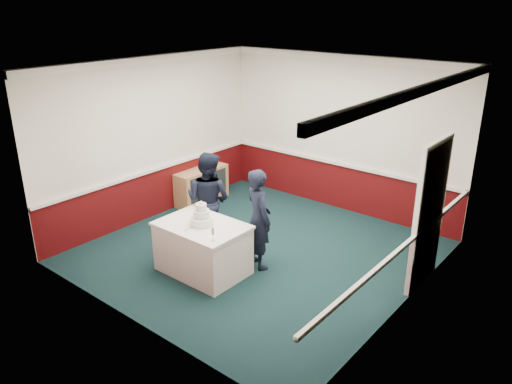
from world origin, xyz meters
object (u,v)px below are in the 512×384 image
Objects in this scene: sideboard at (202,185)px; person_woman at (259,219)px; wedding_cake at (202,218)px; champagne_flute at (213,232)px; person_man at (208,200)px; cake_knife at (191,228)px; cake_table at (203,248)px.

sideboard is 2.93m from person_woman.
wedding_cake reaches higher than champagne_flute.
wedding_cake is at bearing 78.11° from person_woman.
person_woman is at bearing 166.32° from person_man.
sideboard is 5.85× the size of champagne_flute.
person_woman reaches higher than wedding_cake.
sideboard is 3.01m from cake_knife.
wedding_cake is 0.23× the size of person_woman.
champagne_flute is at bearing -5.55° from cake_knife.
sideboard is at bearing 135.22° from cake_knife.
wedding_cake is 1.78× the size of champagne_flute.
wedding_cake is at bearing 114.80° from person_man.
cake_knife reaches higher than cake_table.
cake_knife is 0.13× the size of person_man.
wedding_cake is 0.88m from person_man.
person_woman is (0.54, 0.68, -0.10)m from wedding_cake.
cake_table is 0.95m from person_woman.
cake_knife is at bearing -98.53° from wedding_cake.
wedding_cake is 1.65× the size of cake_knife.
person_woman is at bearing 51.77° from wedding_cake.
sideboard is 0.91× the size of cake_table.
sideboard is 2.91m from wedding_cake.
person_woman reaches higher than cake_table.
cake_table is at bearing 78.11° from person_woman.
cake_knife is 0.55m from champagne_flute.
sideboard is 3.46m from champagne_flute.
wedding_cake is (-0.00, 0.00, 0.50)m from cake_table.
person_man is at bearing 127.92° from cake_table.
cake_knife is (-0.03, -0.20, 0.39)m from cake_table.
champagne_flute reaches higher than cake_table.
champagne_flute reaches higher than sideboard.
sideboard is 5.45× the size of cake_knife.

